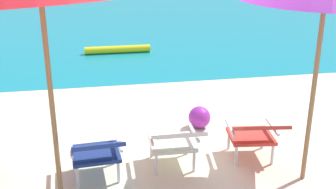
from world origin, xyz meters
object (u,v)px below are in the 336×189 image
Objects in this scene: swim_buoy at (118,49)px; lounge_chair_right at (255,133)px; lounge_chair_left at (97,151)px; lounge_chair_center at (175,140)px; beach_ball at (199,117)px.

swim_buoy is 1.71× the size of lounge_chair_right.
lounge_chair_left is at bearing -96.23° from swim_buoy.
swim_buoy is 5.91m from lounge_chair_right.
swim_buoy is at bearing 92.31° from lounge_chair_center.
swim_buoy is at bearing 100.15° from beach_ball.
lounge_chair_right is 2.93× the size of beach_ball.
lounge_chair_right is at bearing 0.60° from lounge_chair_center.
beach_ball is at bearing 107.91° from lounge_chair_right.
beach_ball is at bearing 39.92° from lounge_chair_left.
lounge_chair_right is at bearing -72.09° from beach_ball.
lounge_chair_left reaches higher than swim_buoy.
lounge_chair_center is at bearing -117.71° from beach_ball.
beach_ball is (1.47, 1.23, -0.24)m from lounge_chair_left.
lounge_chair_left and lounge_chair_center have the same top height.
swim_buoy is 5.02× the size of beach_ball.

